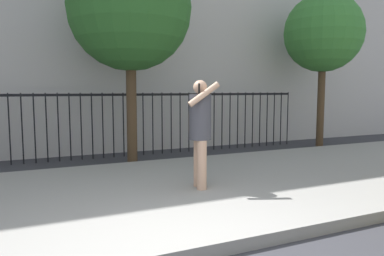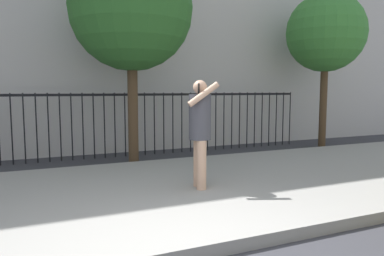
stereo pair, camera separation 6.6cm
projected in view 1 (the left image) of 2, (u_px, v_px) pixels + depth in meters
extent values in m
cube|color=gray|center=(125.00, 197.00, 5.44)|extent=(28.00, 4.40, 0.15)
cube|color=black|center=(86.00, 95.00, 8.64)|extent=(12.00, 0.04, 0.06)
cylinder|color=black|center=(9.00, 129.00, 8.04)|extent=(0.03, 0.03, 1.60)
cylinder|color=black|center=(22.00, 129.00, 8.14)|extent=(0.03, 0.03, 1.60)
cylinder|color=black|center=(35.00, 128.00, 8.25)|extent=(0.03, 0.03, 1.60)
cylinder|color=black|center=(47.00, 128.00, 8.35)|extent=(0.03, 0.03, 1.60)
cylinder|color=black|center=(58.00, 127.00, 8.46)|extent=(0.03, 0.03, 1.60)
cylinder|color=black|center=(70.00, 127.00, 8.56)|extent=(0.03, 0.03, 1.60)
cylinder|color=black|center=(81.00, 126.00, 8.67)|extent=(0.03, 0.03, 1.60)
cylinder|color=black|center=(92.00, 126.00, 8.77)|extent=(0.03, 0.03, 1.60)
cylinder|color=black|center=(103.00, 126.00, 8.88)|extent=(0.03, 0.03, 1.60)
cylinder|color=black|center=(113.00, 125.00, 8.98)|extent=(0.03, 0.03, 1.60)
cylinder|color=black|center=(124.00, 125.00, 9.09)|extent=(0.03, 0.03, 1.60)
cylinder|color=black|center=(133.00, 124.00, 9.19)|extent=(0.03, 0.03, 1.60)
cylinder|color=black|center=(143.00, 124.00, 9.29)|extent=(0.03, 0.03, 1.60)
cylinder|color=black|center=(153.00, 124.00, 9.40)|extent=(0.03, 0.03, 1.60)
cylinder|color=black|center=(162.00, 123.00, 9.50)|extent=(0.03, 0.03, 1.60)
cylinder|color=black|center=(171.00, 123.00, 9.61)|extent=(0.03, 0.03, 1.60)
cylinder|color=black|center=(180.00, 123.00, 9.71)|extent=(0.03, 0.03, 1.60)
cylinder|color=black|center=(189.00, 122.00, 9.82)|extent=(0.03, 0.03, 1.60)
cylinder|color=black|center=(197.00, 122.00, 9.92)|extent=(0.03, 0.03, 1.60)
cylinder|color=black|center=(206.00, 122.00, 10.03)|extent=(0.03, 0.03, 1.60)
cylinder|color=black|center=(214.00, 121.00, 10.13)|extent=(0.03, 0.03, 1.60)
cylinder|color=black|center=(222.00, 121.00, 10.24)|extent=(0.03, 0.03, 1.60)
cylinder|color=black|center=(230.00, 121.00, 10.34)|extent=(0.03, 0.03, 1.60)
cylinder|color=black|center=(238.00, 120.00, 10.45)|extent=(0.03, 0.03, 1.60)
cylinder|color=black|center=(245.00, 120.00, 10.55)|extent=(0.03, 0.03, 1.60)
cylinder|color=black|center=(253.00, 120.00, 10.66)|extent=(0.03, 0.03, 1.60)
cylinder|color=black|center=(260.00, 119.00, 10.76)|extent=(0.03, 0.03, 1.60)
cylinder|color=black|center=(267.00, 119.00, 10.87)|extent=(0.03, 0.03, 1.60)
cylinder|color=black|center=(274.00, 119.00, 10.97)|extent=(0.03, 0.03, 1.60)
cylinder|color=black|center=(281.00, 119.00, 11.08)|extent=(0.03, 0.03, 1.60)
cylinder|color=black|center=(288.00, 118.00, 11.18)|extent=(0.03, 0.03, 1.60)
cylinder|color=tan|center=(202.00, 165.00, 5.53)|extent=(0.15, 0.15, 0.76)
cylinder|color=tan|center=(198.00, 162.00, 5.73)|extent=(0.15, 0.15, 0.76)
cylinder|color=#3F3F47|center=(200.00, 117.00, 5.55)|extent=(0.39, 0.39, 0.69)
sphere|color=tan|center=(200.00, 87.00, 5.51)|extent=(0.21, 0.21, 0.21)
cylinder|color=tan|center=(204.00, 94.00, 5.33)|extent=(0.49, 0.17, 0.38)
cylinder|color=tan|center=(197.00, 117.00, 5.75)|extent=(0.09, 0.09, 0.53)
cube|color=black|center=(199.00, 88.00, 5.35)|extent=(0.02, 0.07, 0.15)
cube|color=brown|center=(196.00, 122.00, 5.82)|extent=(0.21, 0.30, 0.34)
cylinder|color=#4C3823|center=(321.00, 101.00, 10.55)|extent=(0.21, 0.21, 2.68)
sphere|color=#387A33|center=(323.00, 33.00, 10.35)|extent=(2.22, 2.22, 2.22)
cylinder|color=#4C3823|center=(132.00, 104.00, 8.19)|extent=(0.23, 0.23, 2.69)
sphere|color=#2D6628|center=(130.00, 8.00, 7.97)|extent=(2.72, 2.72, 2.72)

